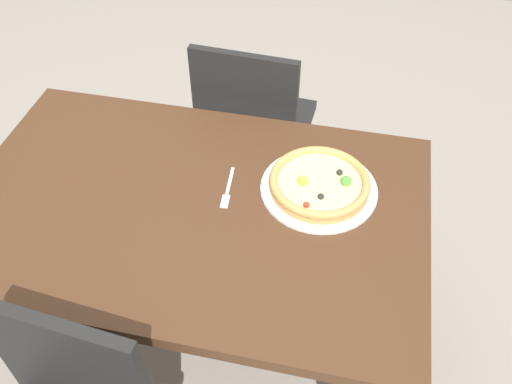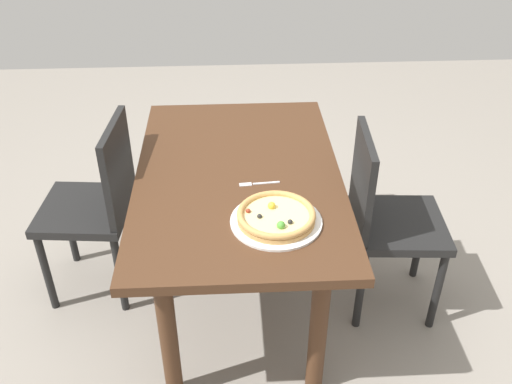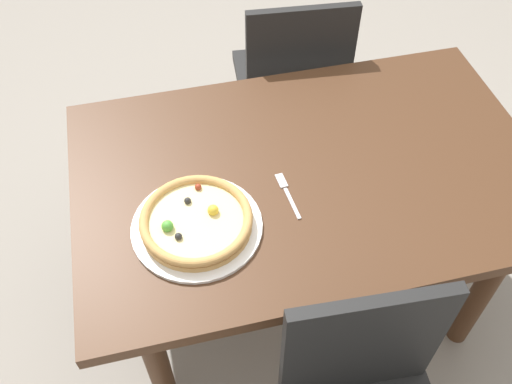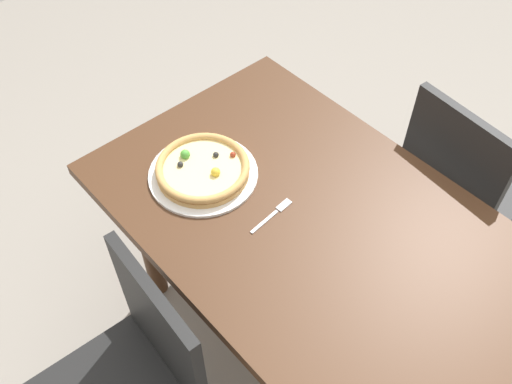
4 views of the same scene
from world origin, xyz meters
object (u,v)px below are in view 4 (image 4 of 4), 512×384
at_px(pizza, 203,168).
at_px(chair_near, 133,384).
at_px(fork, 274,213).
at_px(dining_table, 310,239).
at_px(chair_far, 460,186).
at_px(plate, 203,174).

bearing_deg(pizza, chair_near, -58.94).
bearing_deg(fork, chair_near, -179.76).
height_order(dining_table, pizza, pizza).
relative_size(chair_far, pizza, 3.09).
bearing_deg(pizza, plate, -29.05).
distance_m(plate, fork, 0.26).
distance_m(dining_table, pizza, 0.39).
height_order(plate, fork, plate).
relative_size(pizza, fork, 1.75).
relative_size(chair_far, fork, 5.40).
height_order(plate, pizza, pizza).
bearing_deg(fork, chair_far, -22.35).
xyz_separation_m(chair_near, fork, (-0.05, 0.57, 0.23)).
height_order(chair_near, plate, chair_near).
height_order(chair_far, pizza, chair_far).
relative_size(dining_table, chair_near, 1.48).
bearing_deg(dining_table, pizza, -159.34).
bearing_deg(chair_far, pizza, -116.90).
bearing_deg(dining_table, chair_far, 77.86).
bearing_deg(dining_table, fork, -141.54).
bearing_deg(chair_far, dining_table, -96.99).
distance_m(plate, pizza, 0.03).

